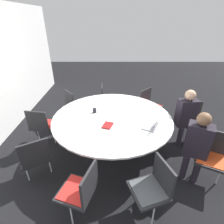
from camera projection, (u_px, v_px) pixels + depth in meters
ground_plane at (112, 148)px, 3.60m from camera, size 16.00×16.00×0.00m
conference_table at (112, 121)px, 3.29m from camera, size 2.20×2.20×0.75m
chair_0 at (211, 154)px, 2.72m from camera, size 0.58×0.58×0.85m
chair_1 at (193, 120)px, 3.63m from camera, size 0.48×0.49×0.85m
chair_2 at (149, 104)px, 4.31m from camera, size 0.61×0.61×0.85m
chair_3 at (107, 98)px, 4.60m from camera, size 0.46×0.44×0.85m
chair_4 at (75, 104)px, 4.31m from camera, size 0.61×0.60×0.85m
chair_5 at (42, 124)px, 3.49m from camera, size 0.48×0.50×0.85m
chair_6 at (35, 156)px, 2.68m from camera, size 0.59×0.59×0.85m
chair_7 at (81, 189)px, 2.17m from camera, size 0.55×0.54×0.85m
chair_8 at (153, 186)px, 2.20m from camera, size 0.55×0.54×0.85m
person_0 at (197, 142)px, 2.66m from camera, size 0.36×0.42×1.20m
person_1 at (186, 114)px, 3.43m from camera, size 0.30×0.39×1.20m
laptop at (153, 125)px, 2.91m from camera, size 0.38×0.36×0.21m
spiral_notebook at (107, 125)px, 2.97m from camera, size 0.25×0.21×0.02m
coffee_cup at (94, 110)px, 3.37m from camera, size 0.07×0.07×0.09m
handbag at (91, 109)px, 4.86m from camera, size 0.36×0.16×0.28m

